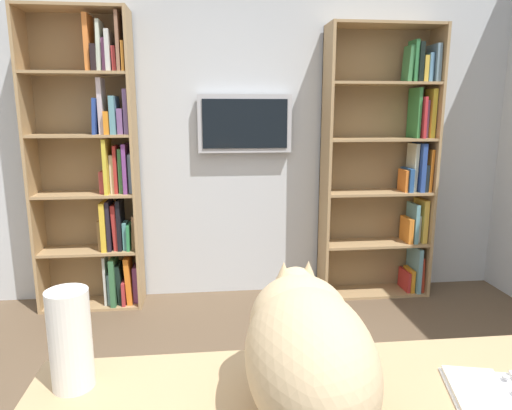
{
  "coord_description": "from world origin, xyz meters",
  "views": [
    {
      "loc": [
        0.22,
        1.38,
        1.47
      ],
      "look_at": [
        -0.05,
        -1.09,
        0.96
      ],
      "focal_mm": 32.0,
      "sensor_mm": 36.0,
      "label": 1
    }
  ],
  "objects_px": {
    "cat": "(306,348)",
    "paper_towel_roll": "(70,339)",
    "coffee_mug": "(343,344)",
    "bookshelf_right": "(98,170)",
    "wall_mounted_tv": "(245,124)",
    "bookshelf_left": "(390,166)"
  },
  "relations": [
    {
      "from": "cat",
      "to": "paper_towel_roll",
      "type": "bearing_deg",
      "value": -15.96
    },
    {
      "from": "coffee_mug",
      "to": "paper_towel_roll",
      "type": "bearing_deg",
      "value": 4.36
    },
    {
      "from": "bookshelf_right",
      "to": "cat",
      "type": "height_order",
      "value": "bookshelf_right"
    },
    {
      "from": "wall_mounted_tv",
      "to": "bookshelf_left",
      "type": "bearing_deg",
      "value": 175.89
    },
    {
      "from": "wall_mounted_tv",
      "to": "coffee_mug",
      "type": "height_order",
      "value": "wall_mounted_tv"
    },
    {
      "from": "bookshelf_left",
      "to": "cat",
      "type": "bearing_deg",
      "value": 63.87
    },
    {
      "from": "bookshelf_left",
      "to": "paper_towel_roll",
      "type": "relative_size",
      "value": 7.65
    },
    {
      "from": "wall_mounted_tv",
      "to": "coffee_mug",
      "type": "distance_m",
      "value": 2.39
    },
    {
      "from": "bookshelf_left",
      "to": "bookshelf_right",
      "type": "xyz_separation_m",
      "value": [
        2.23,
        0.0,
        0.0
      ]
    },
    {
      "from": "bookshelf_right",
      "to": "wall_mounted_tv",
      "type": "xyz_separation_m",
      "value": [
        -1.09,
        -0.09,
        0.33
      ]
    },
    {
      "from": "bookshelf_right",
      "to": "coffee_mug",
      "type": "distance_m",
      "value": 2.54
    },
    {
      "from": "bookshelf_left",
      "to": "bookshelf_right",
      "type": "relative_size",
      "value": 0.97
    },
    {
      "from": "cat",
      "to": "bookshelf_right",
      "type": "bearing_deg",
      "value": -67.34
    },
    {
      "from": "cat",
      "to": "paper_towel_roll",
      "type": "distance_m",
      "value": 0.62
    },
    {
      "from": "bookshelf_right",
      "to": "wall_mounted_tv",
      "type": "bearing_deg",
      "value": -175.5
    },
    {
      "from": "paper_towel_roll",
      "to": "coffee_mug",
      "type": "xyz_separation_m",
      "value": [
        -0.76,
        -0.06,
        -0.09
      ]
    },
    {
      "from": "coffee_mug",
      "to": "wall_mounted_tv",
      "type": "bearing_deg",
      "value": -87.56
    },
    {
      "from": "wall_mounted_tv",
      "to": "paper_towel_roll",
      "type": "relative_size",
      "value": 2.61
    },
    {
      "from": "bookshelf_left",
      "to": "wall_mounted_tv",
      "type": "distance_m",
      "value": 1.19
    },
    {
      "from": "bookshelf_right",
      "to": "wall_mounted_tv",
      "type": "height_order",
      "value": "bookshelf_right"
    },
    {
      "from": "cat",
      "to": "coffee_mug",
      "type": "distance_m",
      "value": 0.31
    },
    {
      "from": "bookshelf_left",
      "to": "cat",
      "type": "xyz_separation_m",
      "value": [
        1.21,
        2.46,
        -0.13
      ]
    }
  ]
}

